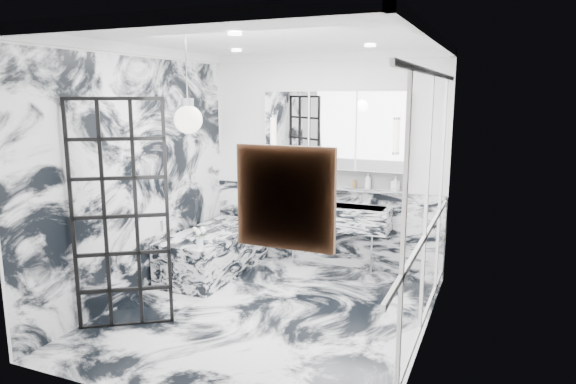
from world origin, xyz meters
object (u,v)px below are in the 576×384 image
at_px(trough_sink, 328,216).
at_px(mirror_cabinet, 334,130).
at_px(crittall_door, 121,216).
at_px(bathtub, 214,251).

xyz_separation_m(trough_sink, mirror_cabinet, (-0.00, 0.17, 1.09)).
height_order(trough_sink, mirror_cabinet, mirror_cabinet).
xyz_separation_m(crittall_door, trough_sink, (1.32, 2.36, -0.39)).
relative_size(trough_sink, mirror_cabinet, 0.84).
height_order(crittall_door, mirror_cabinet, mirror_cabinet).
relative_size(crittall_door, trough_sink, 1.40).
bearing_deg(bathtub, crittall_door, -89.96).
xyz_separation_m(mirror_cabinet, bathtub, (-1.32, -0.83, -1.54)).
bearing_deg(trough_sink, bathtub, -153.52).
bearing_deg(crittall_door, bathtub, 56.39).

